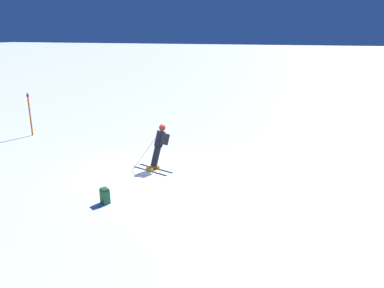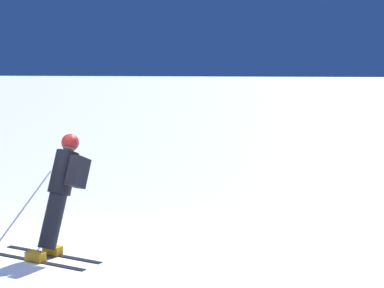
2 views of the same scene
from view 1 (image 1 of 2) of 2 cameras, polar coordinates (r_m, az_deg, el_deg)
ground_plane at (r=14.61m, az=-6.48°, el=-4.32°), size 300.00×300.00×0.00m
skier at (r=14.80m, az=-5.05°, el=-0.05°), size 1.27×1.77×1.77m
spare_backpack at (r=12.25m, az=-13.13°, el=-7.71°), size 0.34×0.37×0.50m
trail_marker at (r=21.10m, az=-23.49°, el=4.42°), size 0.13×0.13×2.25m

